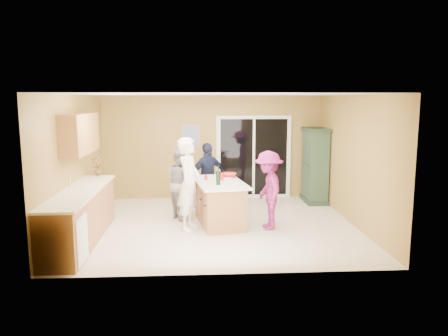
{
  "coord_description": "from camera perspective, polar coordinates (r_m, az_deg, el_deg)",
  "views": [
    {
      "loc": [
        -0.37,
        -8.5,
        2.51
      ],
      "look_at": [
        0.15,
        0.1,
        1.15
      ],
      "focal_mm": 35.0,
      "sensor_mm": 36.0,
      "label": 1
    }
  ],
  "objects": [
    {
      "name": "wall_front",
      "position": [
        6.13,
        0.06,
        -2.41
      ],
      "size": [
        5.5,
        0.1,
        2.6
      ],
      "primitive_type": "cube",
      "color": "tan",
      "rests_on": "ground"
    },
    {
      "name": "kitchen_island",
      "position": [
        8.86,
        -0.58,
        -4.73
      ],
      "size": [
        1.16,
        1.79,
        0.88
      ],
      "rotation": [
        0.0,
        0.0,
        0.16
      ],
      "color": "#A4633F",
      "rests_on": "floor"
    },
    {
      "name": "woman_white",
      "position": [
        8.44,
        -4.58,
        -2.08
      ],
      "size": [
        0.59,
        0.75,
        1.79
      ],
      "primitive_type": "imported",
      "rotation": [
        0.0,
        0.0,
        1.29
      ],
      "color": "white",
      "rests_on": "floor"
    },
    {
      "name": "white_plate",
      "position": [
        9.21,
        0.53,
        -1.18
      ],
      "size": [
        0.24,
        0.24,
        0.02
      ],
      "primitive_type": "cylinder",
      "rotation": [
        0.0,
        0.0,
        -0.02
      ],
      "color": "white",
      "rests_on": "kitchen_island"
    },
    {
      "name": "tumbler_far",
      "position": [
        8.88,
        -0.33,
        -1.22
      ],
      "size": [
        0.1,
        0.1,
        0.12
      ],
      "primitive_type": "cylinder",
      "rotation": [
        0.0,
        0.0,
        -0.25
      ],
      "color": "red",
      "rests_on": "kitchen_island"
    },
    {
      "name": "woman_magenta",
      "position": [
        8.5,
        5.81,
        -2.92
      ],
      "size": [
        0.63,
        1.02,
        1.53
      ],
      "primitive_type": "imported",
      "rotation": [
        0.0,
        0.0,
        -1.5
      ],
      "color": "#97206B",
      "rests_on": "floor"
    },
    {
      "name": "wall_right",
      "position": [
        9.14,
        16.54,
        0.98
      ],
      "size": [
        0.1,
        5.0,
        2.6
      ],
      "primitive_type": "cube",
      "color": "tan",
      "rests_on": "ground"
    },
    {
      "name": "wall_back",
      "position": [
        11.08,
        -1.52,
        2.7
      ],
      "size": [
        5.5,
        0.1,
        2.6
      ],
      "primitive_type": "cube",
      "color": "tan",
      "rests_on": "ground"
    },
    {
      "name": "green_hutch",
      "position": [
        10.91,
        11.78,
        0.23
      ],
      "size": [
        0.52,
        0.99,
        1.82
      ],
      "color": "#223726",
      "rests_on": "floor"
    },
    {
      "name": "wall_left",
      "position": [
        8.91,
        -18.91,
        0.68
      ],
      "size": [
        0.1,
        5.0,
        2.6
      ],
      "primitive_type": "cube",
      "color": "tan",
      "rests_on": "ground"
    },
    {
      "name": "wine_bottle",
      "position": [
        8.4,
        -0.77,
        -1.24
      ],
      "size": [
        0.08,
        0.08,
        0.36
      ],
      "rotation": [
        0.0,
        0.0,
        -0.35
      ],
      "color": "black",
      "rests_on": "kitchen_island"
    },
    {
      "name": "sliding_door",
      "position": [
        11.15,
        3.89,
        1.43
      ],
      "size": [
        1.9,
        0.07,
        2.1
      ],
      "color": "white",
      "rests_on": "floor"
    },
    {
      "name": "serving_bowl",
      "position": [
        9.23,
        0.6,
        -0.95
      ],
      "size": [
        0.4,
        0.4,
        0.08
      ],
      "primitive_type": "imported",
      "rotation": [
        0.0,
        0.0,
        -0.22
      ],
      "color": "red",
      "rests_on": "kitchen_island"
    },
    {
      "name": "tumbler_near",
      "position": [
        8.93,
        -2.37,
        -1.25
      ],
      "size": [
        0.08,
        0.08,
        0.1
      ],
      "primitive_type": "cylinder",
      "rotation": [
        0.0,
        0.0,
        -0.18
      ],
      "color": "red",
      "rests_on": "kitchen_island"
    },
    {
      "name": "upper_cabinets",
      "position": [
        8.61,
        -18.33,
        4.29
      ],
      "size": [
        0.35,
        1.6,
        0.75
      ],
      "primitive_type": "cube",
      "color": "#A4633F",
      "rests_on": "wall_left"
    },
    {
      "name": "left_cabinet_run",
      "position": [
        8.0,
        -18.5,
        -6.33
      ],
      "size": [
        0.65,
        3.05,
        1.24
      ],
      "color": "#A4633F",
      "rests_on": "floor"
    },
    {
      "name": "woman_navy",
      "position": [
        9.98,
        -2.1,
        -1.09
      ],
      "size": [
        0.97,
        0.76,
        1.54
      ],
      "primitive_type": "imported",
      "rotation": [
        0.0,
        0.0,
        3.64
      ],
      "color": "#1A1C3A",
      "rests_on": "floor"
    },
    {
      "name": "woman_grey",
      "position": [
        9.28,
        -5.57,
        -1.99
      ],
      "size": [
        0.84,
        0.91,
        1.51
      ],
      "primitive_type": "imported",
      "rotation": [
        0.0,
        0.0,
        2.03
      ],
      "color": "#9A9A9C",
      "rests_on": "floor"
    },
    {
      "name": "tulip_vase",
      "position": [
        9.36,
        -16.25,
        0.23
      ],
      "size": [
        0.22,
        0.16,
        0.41
      ],
      "primitive_type": "imported",
      "rotation": [
        0.0,
        0.0,
        0.05
      ],
      "color": "#A81017",
      "rests_on": "left_cabinet_run"
    },
    {
      "name": "framed_picture",
      "position": [
        11.02,
        -4.39,
        4.21
      ],
      "size": [
        0.46,
        0.04,
        0.56
      ],
      "color": "tan",
      "rests_on": "wall_back"
    },
    {
      "name": "ceiling",
      "position": [
        8.51,
        -0.98,
        9.57
      ],
      "size": [
        5.5,
        5.0,
        0.1
      ],
      "primitive_type": "cube",
      "color": "silver",
      "rests_on": "wall_back"
    },
    {
      "name": "floor",
      "position": [
        8.87,
        -0.94,
        -7.47
      ],
      "size": [
        5.5,
        5.5,
        0.0
      ],
      "primitive_type": "plane",
      "color": "#F2E1D1",
      "rests_on": "ground"
    }
  ]
}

